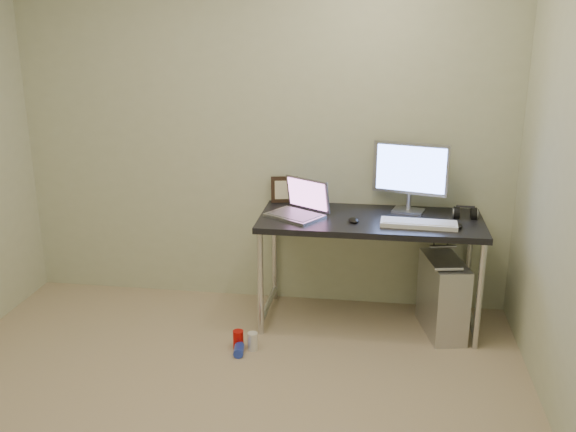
# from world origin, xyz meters

# --- Properties ---
(wall_back) EXTENTS (3.50, 0.02, 2.50)m
(wall_back) POSITION_xyz_m (0.00, 1.75, 1.25)
(wall_back) COLOR beige
(wall_back) RESTS_ON ground
(desk) EXTENTS (1.46, 0.64, 0.75)m
(desk) POSITION_xyz_m (0.78, 1.43, 0.66)
(desk) COLOR black
(desk) RESTS_ON ground
(tower_computer) EXTENTS (0.31, 0.52, 0.54)m
(tower_computer) POSITION_xyz_m (1.27, 1.36, 0.26)
(tower_computer) COLOR silver
(tower_computer) RESTS_ON ground
(cable_a) EXTENTS (0.01, 0.16, 0.69)m
(cable_a) POSITION_xyz_m (1.22, 1.70, 0.40)
(cable_a) COLOR black
(cable_a) RESTS_ON ground
(cable_b) EXTENTS (0.02, 0.11, 0.71)m
(cable_b) POSITION_xyz_m (1.31, 1.68, 0.38)
(cable_b) COLOR black
(cable_b) RESTS_ON ground
(can_red) EXTENTS (0.08, 0.08, 0.12)m
(can_red) POSITION_xyz_m (-0.02, 0.93, 0.06)
(can_red) COLOR #C30C07
(can_red) RESTS_ON ground
(can_white) EXTENTS (0.07, 0.07, 0.12)m
(can_white) POSITION_xyz_m (0.08, 0.93, 0.06)
(can_white) COLOR white
(can_white) RESTS_ON ground
(can_blue) EXTENTS (0.08, 0.12, 0.06)m
(can_blue) POSITION_xyz_m (0.00, 0.86, 0.03)
(can_blue) COLOR blue
(can_blue) RESTS_ON ground
(laptop) EXTENTS (0.44, 0.42, 0.24)m
(laptop) POSITION_xyz_m (0.31, 1.42, 0.81)
(laptop) COLOR #ACADB3
(laptop) RESTS_ON desk
(monitor) EXTENTS (0.50, 0.19, 0.47)m
(monitor) POSITION_xyz_m (1.03, 1.61, 1.03)
(monitor) COLOR #ACADB3
(monitor) RESTS_ON desk
(keyboard) EXTENTS (0.49, 0.18, 0.03)m
(keyboard) POSITION_xyz_m (1.08, 1.30, 0.76)
(keyboard) COLOR white
(keyboard) RESTS_ON desk
(mouse_right) EXTENTS (0.10, 0.12, 0.04)m
(mouse_right) POSITION_xyz_m (1.32, 1.30, 0.77)
(mouse_right) COLOR black
(mouse_right) RESTS_ON desk
(mouse_left) EXTENTS (0.09, 0.12, 0.04)m
(mouse_left) POSITION_xyz_m (0.67, 1.33, 0.77)
(mouse_left) COLOR black
(mouse_left) RESTS_ON desk
(headphones) EXTENTS (0.15, 0.09, 0.10)m
(headphones) POSITION_xyz_m (1.39, 1.53, 0.78)
(headphones) COLOR black
(headphones) RESTS_ON desk
(picture_frame) EXTENTS (0.24, 0.11, 0.19)m
(picture_frame) POSITION_xyz_m (0.18, 1.72, 0.84)
(picture_frame) COLOR black
(picture_frame) RESTS_ON desk
(webcam) EXTENTS (0.05, 0.04, 0.12)m
(webcam) POSITION_xyz_m (0.37, 1.71, 0.84)
(webcam) COLOR silver
(webcam) RESTS_ON desk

